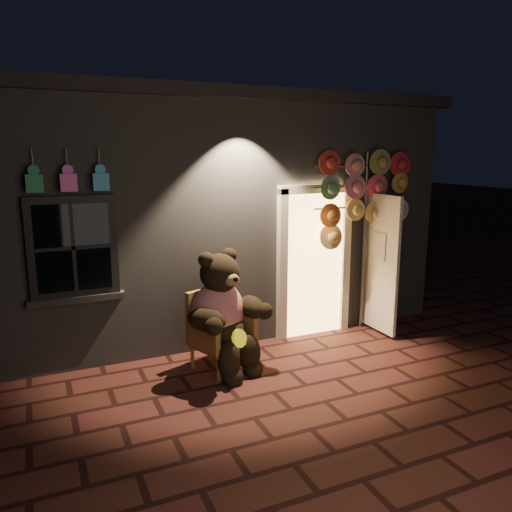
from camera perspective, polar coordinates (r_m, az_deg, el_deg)
ground at (r=5.79m, az=2.02°, el=-15.31°), size 60.00×60.00×0.00m
shop_building at (r=8.95m, az=-9.24°, el=5.88°), size 7.30×5.95×3.51m
wicker_armchair at (r=6.26m, az=-4.38°, el=-8.34°), size 0.82×0.79×0.97m
teddy_bear at (r=6.08m, az=-3.78°, el=-6.64°), size 1.06×1.00×1.55m
hat_rack at (r=7.33m, az=12.21°, el=7.16°), size 1.56×0.22×2.66m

